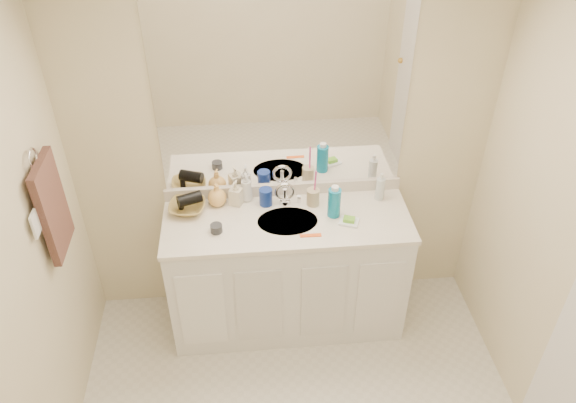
% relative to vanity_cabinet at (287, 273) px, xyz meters
% --- Properties ---
extents(ceiling, '(2.60, 2.60, 0.02)m').
position_rel_vanity_cabinet_xyz_m(ceiling, '(0.00, -1.02, 1.97)').
color(ceiling, white).
rests_on(ceiling, wall_back).
extents(wall_back, '(2.60, 0.02, 2.40)m').
position_rel_vanity_cabinet_xyz_m(wall_back, '(0.00, 0.28, 0.77)').
color(wall_back, beige).
rests_on(wall_back, floor).
extents(vanity_cabinet, '(1.50, 0.55, 0.85)m').
position_rel_vanity_cabinet_xyz_m(vanity_cabinet, '(0.00, 0.00, 0.00)').
color(vanity_cabinet, white).
rests_on(vanity_cabinet, floor).
extents(countertop, '(1.52, 0.57, 0.03)m').
position_rel_vanity_cabinet_xyz_m(countertop, '(0.00, 0.00, 0.44)').
color(countertop, white).
rests_on(countertop, vanity_cabinet).
extents(backsplash, '(1.52, 0.03, 0.08)m').
position_rel_vanity_cabinet_xyz_m(backsplash, '(0.00, 0.26, 0.50)').
color(backsplash, silver).
rests_on(backsplash, countertop).
extents(sink_basin, '(0.37, 0.37, 0.02)m').
position_rel_vanity_cabinet_xyz_m(sink_basin, '(0.00, -0.02, 0.44)').
color(sink_basin, silver).
rests_on(sink_basin, countertop).
extents(faucet, '(0.02, 0.02, 0.11)m').
position_rel_vanity_cabinet_xyz_m(faucet, '(0.00, 0.16, 0.51)').
color(faucet, silver).
rests_on(faucet, countertop).
extents(mirror, '(1.48, 0.01, 1.20)m').
position_rel_vanity_cabinet_xyz_m(mirror, '(0.00, 0.27, 1.14)').
color(mirror, white).
rests_on(mirror, wall_back).
extents(blue_mug, '(0.10, 0.10, 0.11)m').
position_rel_vanity_cabinet_xyz_m(blue_mug, '(-0.12, 0.16, 0.51)').
color(blue_mug, navy).
rests_on(blue_mug, countertop).
extents(tan_cup, '(0.09, 0.09, 0.11)m').
position_rel_vanity_cabinet_xyz_m(tan_cup, '(0.18, 0.14, 0.51)').
color(tan_cup, tan).
rests_on(tan_cup, countertop).
extents(toothbrush, '(0.02, 0.04, 0.22)m').
position_rel_vanity_cabinet_xyz_m(toothbrush, '(0.19, 0.14, 0.60)').
color(toothbrush, '#FF43A1').
rests_on(toothbrush, tan_cup).
extents(mouthwash_bottle, '(0.09, 0.09, 0.19)m').
position_rel_vanity_cabinet_xyz_m(mouthwash_bottle, '(0.29, 0.01, 0.55)').
color(mouthwash_bottle, '#0D7BA7').
rests_on(mouthwash_bottle, countertop).
extents(clear_pump_bottle, '(0.06, 0.06, 0.15)m').
position_rel_vanity_cabinet_xyz_m(clear_pump_bottle, '(0.61, 0.16, 0.53)').
color(clear_pump_bottle, silver).
rests_on(clear_pump_bottle, countertop).
extents(soap_dish, '(0.14, 0.13, 0.01)m').
position_rel_vanity_cabinet_xyz_m(soap_dish, '(0.37, -0.07, 0.46)').
color(soap_dish, white).
rests_on(soap_dish, countertop).
extents(green_soap, '(0.08, 0.07, 0.02)m').
position_rel_vanity_cabinet_xyz_m(green_soap, '(0.37, -0.07, 0.48)').
color(green_soap, '#6CC02E').
rests_on(green_soap, soap_dish).
extents(orange_comb, '(0.13, 0.03, 0.01)m').
position_rel_vanity_cabinet_xyz_m(orange_comb, '(0.12, -0.17, 0.46)').
color(orange_comb, '#FF5B1A').
rests_on(orange_comb, countertop).
extents(dark_jar, '(0.07, 0.07, 0.05)m').
position_rel_vanity_cabinet_xyz_m(dark_jar, '(-0.43, -0.08, 0.48)').
color(dark_jar, '#2C2D32').
rests_on(dark_jar, countertop).
extents(soap_bottle_white, '(0.09, 0.09, 0.20)m').
position_rel_vanity_cabinet_xyz_m(soap_bottle_white, '(-0.24, 0.22, 0.55)').
color(soap_bottle_white, silver).
rests_on(soap_bottle_white, countertop).
extents(soap_bottle_cream, '(0.10, 0.10, 0.17)m').
position_rel_vanity_cabinet_xyz_m(soap_bottle_cream, '(-0.30, 0.19, 0.54)').
color(soap_bottle_cream, beige).
rests_on(soap_bottle_cream, countertop).
extents(soap_bottle_yellow, '(0.14, 0.14, 0.15)m').
position_rel_vanity_cabinet_xyz_m(soap_bottle_yellow, '(-0.42, 0.19, 0.53)').
color(soap_bottle_yellow, '#F2B75E').
rests_on(soap_bottle_yellow, countertop).
extents(wicker_basket, '(0.25, 0.25, 0.05)m').
position_rel_vanity_cabinet_xyz_m(wicker_basket, '(-0.61, 0.14, 0.48)').
color(wicker_basket, '#A08340').
rests_on(wicker_basket, countertop).
extents(hair_dryer, '(0.16, 0.12, 0.07)m').
position_rel_vanity_cabinet_xyz_m(hair_dryer, '(-0.59, 0.14, 0.54)').
color(hair_dryer, black).
rests_on(hair_dryer, wicker_basket).
extents(towel_ring, '(0.01, 0.11, 0.11)m').
position_rel_vanity_cabinet_xyz_m(towel_ring, '(-1.27, -0.25, 1.12)').
color(towel_ring, silver).
rests_on(towel_ring, wall_left).
extents(hand_towel, '(0.04, 0.32, 0.55)m').
position_rel_vanity_cabinet_xyz_m(hand_towel, '(-1.25, -0.25, 0.82)').
color(hand_towel, '#37221D').
rests_on(hand_towel, towel_ring).
extents(switch_plate, '(0.01, 0.08, 0.13)m').
position_rel_vanity_cabinet_xyz_m(switch_plate, '(-1.27, -0.45, 0.88)').
color(switch_plate, white).
rests_on(switch_plate, wall_left).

